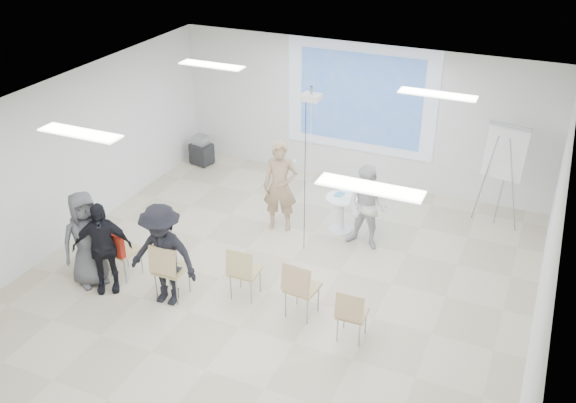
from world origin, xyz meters
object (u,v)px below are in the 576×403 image
at_px(chair_far_left, 103,238).
at_px(chair_left_mid, 120,248).
at_px(player_right, 367,203).
at_px(chair_right_inner, 300,286).
at_px(av_cart, 202,151).
at_px(audience_mid, 162,249).
at_px(laptop, 172,266).
at_px(flipchart_easel, 505,153).
at_px(player_left, 280,181).
at_px(chair_right_far, 351,312).
at_px(audience_outer, 86,234).
at_px(audience_left, 101,241).
at_px(pedestal_table, 341,212).
at_px(chair_center, 243,269).
at_px(chair_left_inner, 168,267).

distance_m(chair_far_left, chair_left_mid, 0.55).
xyz_separation_m(player_right, chair_right_inner, (-0.29, -2.36, -0.29)).
relative_size(chair_left_mid, av_cart, 1.38).
bearing_deg(audience_mid, laptop, 83.74).
xyz_separation_m(chair_left_mid, laptop, (1.05, -0.08, -0.03)).
height_order(chair_right_inner, flipchart_easel, flipchart_easel).
relative_size(player_left, player_right, 1.14).
height_order(chair_far_left, chair_right_far, chair_far_left).
relative_size(chair_right_far, audience_outer, 0.47).
height_order(chair_far_left, audience_outer, audience_outer).
height_order(audience_left, av_cart, audience_left).
bearing_deg(pedestal_table, laptop, -120.83).
bearing_deg(chair_left_mid, audience_left, -81.93).
height_order(chair_left_mid, chair_right_inner, chair_right_inner).
xyz_separation_m(player_right, chair_right_far, (0.59, -2.57, -0.35)).
height_order(chair_left_mid, flipchart_easel, flipchart_easel).
xyz_separation_m(pedestal_table, chair_right_inner, (0.29, -2.67, 0.17)).
bearing_deg(audience_outer, laptop, -49.38).
height_order(chair_right_far, laptop, chair_right_far).
height_order(player_right, audience_outer, audience_outer).
xyz_separation_m(chair_right_far, flipchart_easel, (1.43, 4.31, 0.98)).
distance_m(chair_right_far, laptop, 2.94).
distance_m(chair_left_mid, chair_center, 2.13).
relative_size(chair_right_far, flipchart_easel, 0.43).
distance_m(chair_right_inner, laptop, 2.08).
relative_size(player_right, audience_left, 0.97).
xyz_separation_m(chair_left_mid, chair_right_far, (3.99, -0.01, -0.05)).
distance_m(pedestal_table, chair_center, 2.69).
height_order(audience_left, audience_mid, audience_mid).
bearing_deg(chair_right_inner, flipchart_easel, 65.78).
distance_m(flipchart_easel, av_cart, 6.64).
height_order(chair_far_left, flipchart_easel, flipchart_easel).
distance_m(chair_left_mid, chair_right_far, 3.99).
xyz_separation_m(chair_left_mid, chair_center, (2.12, 0.28, -0.01)).
xyz_separation_m(pedestal_table, chair_far_left, (-3.32, -2.67, 0.12)).
height_order(player_right, laptop, player_right).
height_order(chair_center, audience_left, audience_left).
bearing_deg(flipchart_easel, audience_left, -127.53).
relative_size(laptop, flipchart_easel, 0.18).
relative_size(player_left, chair_right_far, 2.27).
xyz_separation_m(audience_mid, av_cart, (-2.15, 4.73, -0.65)).
xyz_separation_m(player_right, flipchart_easel, (2.02, 1.74, 0.62)).
bearing_deg(audience_left, flipchart_easel, 9.06).
bearing_deg(player_left, player_right, -15.42).
bearing_deg(audience_outer, chair_far_left, 46.26).
relative_size(audience_left, audience_mid, 0.93).
distance_m(player_right, chair_left_mid, 4.26).
xyz_separation_m(player_left, player_right, (1.67, 0.01, -0.12)).
distance_m(chair_center, chair_right_inner, 1.00).
distance_m(pedestal_table, chair_left_inner, 3.53).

